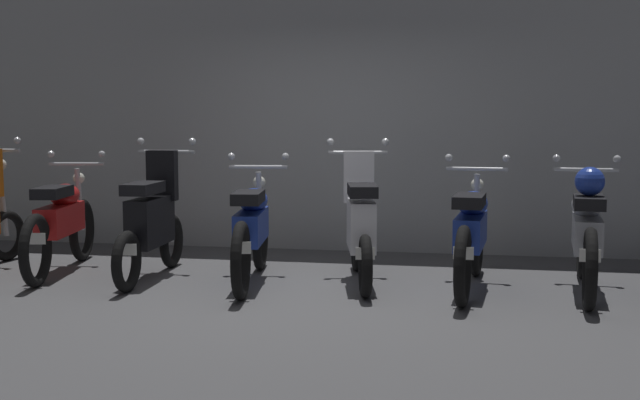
{
  "coord_description": "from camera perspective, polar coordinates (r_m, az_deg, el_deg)",
  "views": [
    {
      "loc": [
        1.39,
        -6.33,
        1.48
      ],
      "look_at": [
        0.12,
        0.61,
        0.75
      ],
      "focal_mm": 44.57,
      "sensor_mm": 36.0,
      "label": 1
    }
  ],
  "objects": [
    {
      "name": "motorbike_slot_6",
      "position": [
        7.08,
        18.62,
        -2.13
      ],
      "size": [
        0.59,
        1.95,
        1.15
      ],
      "color": "black",
      "rests_on": "ground"
    },
    {
      "name": "motorbike_slot_4",
      "position": [
        7.14,
        2.93,
        -1.77
      ],
      "size": [
        0.59,
        1.67,
        1.29
      ],
      "color": "black",
      "rests_on": "ground"
    },
    {
      "name": "motorbike_slot_1",
      "position": [
        8.0,
        -18.09,
        -1.47
      ],
      "size": [
        0.59,
        1.94,
        1.15
      ],
      "color": "black",
      "rests_on": "ground"
    },
    {
      "name": "back_wall",
      "position": [
        8.96,
        1.47,
        7.16
      ],
      "size": [
        16.0,
        0.3,
        3.35
      ],
      "primitive_type": "cube",
      "color": "#9EA0A3",
      "rests_on": "ground"
    },
    {
      "name": "motorbike_slot_5",
      "position": [
        6.96,
        10.79,
        -2.35
      ],
      "size": [
        0.59,
        1.95,
        1.15
      ],
      "color": "black",
      "rests_on": "ground"
    },
    {
      "name": "motorbike_slot_2",
      "position": [
        7.48,
        -11.98,
        -1.53
      ],
      "size": [
        0.59,
        1.68,
        1.29
      ],
      "color": "black",
      "rests_on": "ground"
    },
    {
      "name": "ground_plane",
      "position": [
        6.65,
        -1.95,
        -6.96
      ],
      "size": [
        80.0,
        80.0,
        0.0
      ],
      "primitive_type": "plane",
      "color": "#4C4C4F"
    },
    {
      "name": "motorbike_slot_3",
      "position": [
        7.15,
        -4.93,
        -2.06
      ],
      "size": [
        0.59,
        1.94,
        1.15
      ],
      "color": "black",
      "rests_on": "ground"
    }
  ]
}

